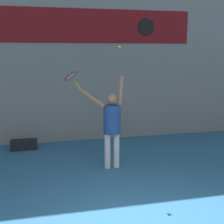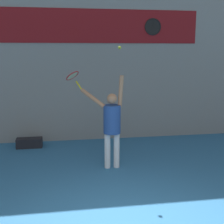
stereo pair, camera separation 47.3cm
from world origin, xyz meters
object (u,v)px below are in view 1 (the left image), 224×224
object	(u,v)px
tennis_player	(112,122)
tennis_racket	(71,77)
scoreboard_clock	(146,27)
tennis_ball	(120,48)
equipment_bag	(24,145)

from	to	relation	value
tennis_player	tennis_racket	distance (m)	1.34
scoreboard_clock	tennis_racket	distance (m)	3.20
tennis_player	tennis_ball	world-z (taller)	tennis_ball
scoreboard_clock	tennis_ball	distance (m)	2.79
scoreboard_clock	tennis_ball	world-z (taller)	scoreboard_clock
tennis_player	equipment_bag	xyz separation A→B (m)	(-1.95, 1.81, -0.91)
tennis_racket	scoreboard_clock	bearing A→B (deg)	37.31
tennis_player	tennis_racket	bearing A→B (deg)	147.55
tennis_player	tennis_ball	distance (m)	1.60
tennis_ball	equipment_bag	bearing A→B (deg)	138.80
tennis_player	equipment_bag	bearing A→B (deg)	137.18
tennis_player	tennis_racket	size ratio (longest dim) A/B	4.82
tennis_racket	tennis_player	bearing A→B (deg)	-32.45
tennis_ball	equipment_bag	world-z (taller)	tennis_ball
tennis_player	scoreboard_clock	bearing A→B (deg)	55.82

